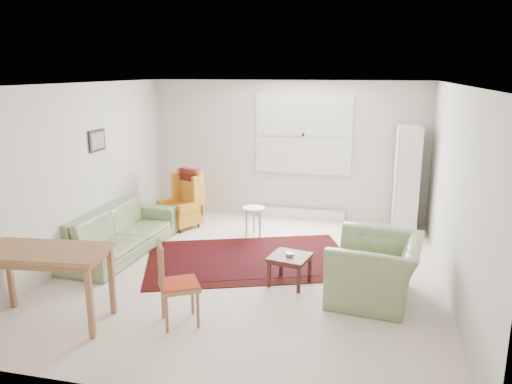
% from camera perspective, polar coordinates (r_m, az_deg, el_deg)
% --- Properties ---
extents(room, '(5.04, 5.54, 2.51)m').
position_cam_1_polar(room, '(6.67, -0.02, 1.54)').
color(room, beige).
rests_on(room, ground).
extents(rug, '(3.37, 2.76, 0.03)m').
position_cam_1_polar(rug, '(7.28, -0.84, -7.64)').
color(rug, black).
rests_on(rug, ground).
extents(sofa, '(1.00, 2.29, 0.91)m').
position_cam_1_polar(sofa, '(7.70, -15.36, -3.47)').
color(sofa, '#798E5E').
rests_on(sofa, ground).
extents(armchair, '(1.16, 1.28, 0.90)m').
position_cam_1_polar(armchair, '(6.12, 13.52, -7.90)').
color(armchair, '#798E5E').
rests_on(armchair, ground).
extents(wingback_chair, '(0.79, 0.81, 1.01)m').
position_cam_1_polar(wingback_chair, '(8.66, -8.68, -0.86)').
color(wingback_chair, orange).
rests_on(wingback_chair, ground).
extents(coffee_table, '(0.57, 0.57, 0.39)m').
position_cam_1_polar(coffee_table, '(6.45, 3.86, -8.84)').
color(coffee_table, '#3F1813').
rests_on(coffee_table, ground).
extents(stool, '(0.47, 0.47, 0.49)m').
position_cam_1_polar(stool, '(8.23, -0.30, -3.37)').
color(stool, white).
rests_on(stool, ground).
extents(cabinet, '(0.39, 0.72, 1.79)m').
position_cam_1_polar(cabinet, '(8.69, 16.84, 1.39)').
color(cabinet, silver).
rests_on(cabinet, ground).
extents(desk, '(1.38, 0.80, 0.83)m').
position_cam_1_polar(desk, '(5.88, -22.74, -9.90)').
color(desk, '#915F3A').
rests_on(desk, ground).
extents(desk_chair, '(0.55, 0.55, 0.93)m').
position_cam_1_polar(desk_chair, '(5.46, -8.78, -10.26)').
color(desk_chair, '#915F3A').
rests_on(desk_chair, ground).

